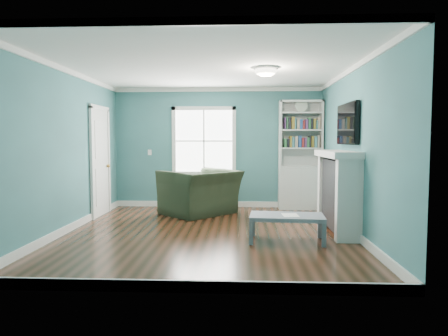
{
  "coord_description": "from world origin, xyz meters",
  "views": [
    {
      "loc": [
        0.53,
        -6.22,
        1.47
      ],
      "look_at": [
        0.23,
        0.4,
        1.01
      ],
      "focal_mm": 32.0,
      "sensor_mm": 36.0,
      "label": 1
    }
  ],
  "objects": [
    {
      "name": "fireplace",
      "position": [
        2.08,
        0.2,
        0.64
      ],
      "size": [
        0.44,
        1.58,
        1.3
      ],
      "color": "black",
      "rests_on": "ground"
    },
    {
      "name": "bookshelf",
      "position": [
        1.77,
        2.3,
        0.92
      ],
      "size": [
        0.9,
        0.35,
        2.31
      ],
      "color": "silver",
      "rests_on": "ground"
    },
    {
      "name": "recliner",
      "position": [
        -0.29,
        1.6,
        0.59
      ],
      "size": [
        1.56,
        1.57,
        1.17
      ],
      "primitive_type": "imported",
      "rotation": [
        0.0,
        0.0,
        -2.34
      ],
      "color": "black",
      "rests_on": "ground"
    },
    {
      "name": "light_switch",
      "position": [
        -1.5,
        2.48,
        1.2
      ],
      "size": [
        0.08,
        0.01,
        0.12
      ],
      "primitive_type": "cube",
      "color": "white",
      "rests_on": "room_walls"
    },
    {
      "name": "ceiling_fixture",
      "position": [
        0.9,
        0.1,
        2.55
      ],
      "size": [
        0.38,
        0.38,
        0.15
      ],
      "color": "white",
      "rests_on": "room_walls"
    },
    {
      "name": "tv",
      "position": [
        2.2,
        0.2,
        1.72
      ],
      "size": [
        0.06,
        1.1,
        0.65
      ],
      "primitive_type": "cube",
      "color": "black",
      "rests_on": "fireplace"
    },
    {
      "name": "floor",
      "position": [
        0.0,
        0.0,
        0.0
      ],
      "size": [
        5.0,
        5.0,
        0.0
      ],
      "primitive_type": "plane",
      "color": "black",
      "rests_on": "ground"
    },
    {
      "name": "trim",
      "position": [
        0.0,
        0.0,
        1.24
      ],
      "size": [
        4.5,
        5.0,
        2.6
      ],
      "color": "white",
      "rests_on": "ground"
    },
    {
      "name": "paper_sheet",
      "position": [
        1.23,
        -0.49,
        0.39
      ],
      "size": [
        0.24,
        0.3,
        0.0
      ],
      "primitive_type": "cube",
      "rotation": [
        0.0,
        0.0,
        0.06
      ],
      "color": "white",
      "rests_on": "coffee_table"
    },
    {
      "name": "coffee_table",
      "position": [
        1.19,
        -0.46,
        0.34
      ],
      "size": [
        1.1,
        0.66,
        0.39
      ],
      "rotation": [
        0.0,
        0.0,
        -0.08
      ],
      "color": "#535C64",
      "rests_on": "ground"
    },
    {
      "name": "room_walls",
      "position": [
        0.0,
        0.0,
        1.58
      ],
      "size": [
        5.0,
        5.0,
        5.0
      ],
      "color": "#39666A",
      "rests_on": "ground"
    },
    {
      "name": "door",
      "position": [
        -2.22,
        1.4,
        1.07
      ],
      "size": [
        0.12,
        0.98,
        2.17
      ],
      "color": "silver",
      "rests_on": "ground"
    },
    {
      "name": "window",
      "position": [
        -0.3,
        2.49,
        1.45
      ],
      "size": [
        1.4,
        0.06,
        1.5
      ],
      "color": "white",
      "rests_on": "room_walls"
    }
  ]
}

